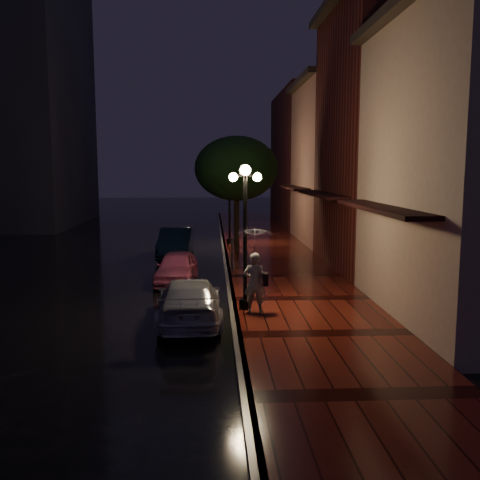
% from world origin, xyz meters
% --- Properties ---
extents(ground, '(120.00, 120.00, 0.00)m').
position_xyz_m(ground, '(0.00, 0.00, 0.00)').
color(ground, black).
rests_on(ground, ground).
extents(sidewalk, '(4.50, 60.00, 0.15)m').
position_xyz_m(sidewalk, '(2.25, 0.00, 0.07)').
color(sidewalk, '#400F0B').
rests_on(sidewalk, ground).
extents(curb, '(0.25, 60.00, 0.15)m').
position_xyz_m(curb, '(0.00, 0.00, 0.07)').
color(curb, '#595451').
rests_on(curb, ground).
extents(storefront_mid, '(5.00, 8.00, 11.00)m').
position_xyz_m(storefront_mid, '(7.00, 2.00, 5.50)').
color(storefront_mid, '#511914').
rests_on(storefront_mid, ground).
extents(storefront_far, '(5.00, 8.00, 9.00)m').
position_xyz_m(storefront_far, '(7.00, 10.00, 4.50)').
color(storefront_far, '#8C5951').
rests_on(storefront_far, ground).
extents(storefront_extra, '(5.00, 12.00, 10.00)m').
position_xyz_m(storefront_extra, '(7.00, 20.00, 5.00)').
color(storefront_extra, '#511914').
rests_on(storefront_extra, ground).
extents(streetlamp_near, '(0.96, 0.36, 4.31)m').
position_xyz_m(streetlamp_near, '(0.35, -5.00, 2.60)').
color(streetlamp_near, black).
rests_on(streetlamp_near, sidewalk).
extents(streetlamp_far, '(0.96, 0.36, 4.31)m').
position_xyz_m(streetlamp_far, '(0.35, 9.00, 2.60)').
color(streetlamp_far, black).
rests_on(streetlamp_far, sidewalk).
extents(street_tree, '(4.16, 4.16, 5.80)m').
position_xyz_m(street_tree, '(0.61, 5.99, 4.24)').
color(street_tree, black).
rests_on(street_tree, sidewalk).
extents(pink_car, '(1.68, 3.67, 1.22)m').
position_xyz_m(pink_car, '(-1.98, -0.53, 0.61)').
color(pink_car, '#C6517B').
rests_on(pink_car, ground).
extents(navy_car, '(1.64, 4.44, 1.45)m').
position_xyz_m(navy_car, '(-2.40, 5.46, 0.73)').
color(navy_car, black).
rests_on(navy_car, ground).
extents(silver_car, '(1.93, 4.44, 1.27)m').
position_xyz_m(silver_car, '(-1.28, -5.87, 0.64)').
color(silver_car, '#A5A4AC').
rests_on(silver_car, ground).
extents(woman_with_umbrella, '(1.05, 1.07, 2.52)m').
position_xyz_m(woman_with_umbrella, '(0.60, -5.48, 1.81)').
color(woman_with_umbrella, silver).
rests_on(woman_with_umbrella, sidewalk).
extents(parking_meter, '(0.14, 0.11, 1.39)m').
position_xyz_m(parking_meter, '(0.17, 0.57, 0.99)').
color(parking_meter, black).
rests_on(parking_meter, sidewalk).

